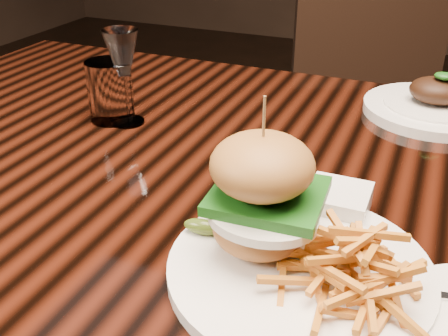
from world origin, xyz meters
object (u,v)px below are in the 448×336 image
at_px(dining_table, 279,216).
at_px(wine_glass, 122,56).
at_px(burger_plate, 297,235).
at_px(far_dish, 434,106).
at_px(chair_far, 372,103).

relative_size(dining_table, wine_glass, 9.85).
bearing_deg(burger_plate, far_dish, 87.18).
relative_size(wine_glass, far_dish, 0.66).
bearing_deg(chair_far, far_dish, -96.22).
bearing_deg(wine_glass, chair_far, 68.67).
bearing_deg(far_dish, burger_plate, -101.62).
xyz_separation_m(wine_glass, far_dish, (0.49, 0.25, -0.10)).
relative_size(burger_plate, far_dish, 1.15).
relative_size(dining_table, far_dish, 6.51).
height_order(dining_table, wine_glass, wine_glass).
distance_m(burger_plate, far_dish, 0.53).
bearing_deg(far_dish, wine_glass, -153.11).
height_order(dining_table, chair_far, chair_far).
height_order(wine_glass, far_dish, wine_glass).
bearing_deg(burger_plate, wine_glass, 152.95).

